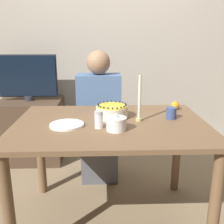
# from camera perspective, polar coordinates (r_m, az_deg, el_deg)

# --- Properties ---
(ground_plane) EXTENTS (12.00, 12.00, 0.00)m
(ground_plane) POSITION_cam_1_polar(r_m,az_deg,el_deg) (2.16, -0.26, -22.31)
(ground_plane) COLOR #8C7556
(wall_behind) EXTENTS (8.00, 0.05, 2.60)m
(wall_behind) POSITION_cam_1_polar(r_m,az_deg,el_deg) (3.10, -1.16, 15.24)
(wall_behind) COLOR #ADA393
(wall_behind) RESTS_ON ground_plane
(dining_table) EXTENTS (1.31, 0.93, 0.78)m
(dining_table) POSITION_cam_1_polar(r_m,az_deg,el_deg) (1.83, -0.28, -6.06)
(dining_table) COLOR brown
(dining_table) RESTS_ON ground_plane
(cake) EXTENTS (0.23, 0.23, 0.10)m
(cake) POSITION_cam_1_polar(r_m,az_deg,el_deg) (1.88, 0.00, 0.12)
(cake) COLOR #EFE5CC
(cake) RESTS_ON dining_table
(sugar_bowl) EXTENTS (0.13, 0.13, 0.11)m
(sugar_bowl) POSITION_cam_1_polar(r_m,az_deg,el_deg) (1.63, 0.94, -2.56)
(sugar_bowl) COLOR white
(sugar_bowl) RESTS_ON dining_table
(sugar_shaker) EXTENTS (0.06, 0.06, 0.11)m
(sugar_shaker) POSITION_cam_1_polar(r_m,az_deg,el_deg) (1.67, -2.91, -1.64)
(sugar_shaker) COLOR white
(sugar_shaker) RESTS_ON dining_table
(plate_stack) EXTENTS (0.22, 0.22, 0.02)m
(plate_stack) POSITION_cam_1_polar(r_m,az_deg,el_deg) (1.74, -9.82, -2.77)
(plate_stack) COLOR white
(plate_stack) RESTS_ON dining_table
(candle) EXTENTS (0.04, 0.04, 0.32)m
(candle) POSITION_cam_1_polar(r_m,az_deg,el_deg) (1.79, 5.98, 2.07)
(candle) COLOR tan
(candle) RESTS_ON dining_table
(cup) EXTENTS (0.07, 0.07, 0.08)m
(cup) POSITION_cam_1_polar(r_m,az_deg,el_deg) (1.91, 12.76, -0.24)
(cup) COLOR #384C7F
(cup) RESTS_ON dining_table
(orange_fruit_0) EXTENTS (0.07, 0.07, 0.07)m
(orange_fruit_0) POSITION_cam_1_polar(r_m,az_deg,el_deg) (2.16, 13.59, 1.38)
(orange_fruit_0) COLOR orange
(orange_fruit_0) RESTS_ON dining_table
(person_man_blue_shirt) EXTENTS (0.40, 0.34, 1.23)m
(person_man_blue_shirt) POSITION_cam_1_polar(r_m,az_deg,el_deg) (2.49, -2.79, -2.81)
(person_man_blue_shirt) COLOR #595960
(person_man_blue_shirt) RESTS_ON ground_plane
(side_cabinet) EXTENTS (0.67, 0.52, 0.68)m
(side_cabinet) POSITION_cam_1_polar(r_m,az_deg,el_deg) (3.07, -16.99, -3.75)
(side_cabinet) COLOR #4C3828
(side_cabinet) RESTS_ON ground_plane
(tv_monitor) EXTENTS (0.62, 0.10, 0.49)m
(tv_monitor) POSITION_cam_1_polar(r_m,az_deg,el_deg) (2.93, -17.92, 7.28)
(tv_monitor) COLOR #2D2D33
(tv_monitor) RESTS_ON side_cabinet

